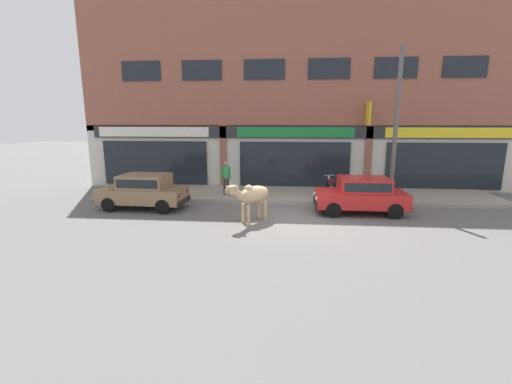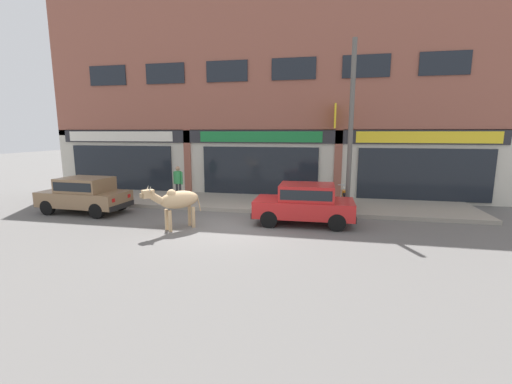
{
  "view_description": "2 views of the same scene",
  "coord_description": "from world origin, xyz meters",
  "px_view_note": "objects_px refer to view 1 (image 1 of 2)",
  "views": [
    {
      "loc": [
        -0.4,
        -12.61,
        3.65
      ],
      "look_at": [
        -1.63,
        1.0,
        0.79
      ],
      "focal_mm": 24.0,
      "sensor_mm": 36.0,
      "label": 1
    },
    {
      "loc": [
        3.3,
        -11.09,
        3.29
      ],
      "look_at": [
        0.8,
        1.0,
        1.11
      ],
      "focal_mm": 24.0,
      "sensor_mm": 36.0,
      "label": 2
    }
  ],
  "objects_px": {
    "car_0": "(144,190)",
    "motorcycle_0": "(333,187)",
    "motorcycle_2": "(384,189)",
    "utility_pole": "(396,126)",
    "motorcycle_1": "(360,188)",
    "car_1": "(361,193)",
    "pedestrian": "(226,175)",
    "cow": "(252,195)"
  },
  "relations": [
    {
      "from": "car_0",
      "to": "motorcycle_0",
      "type": "xyz_separation_m",
      "value": [
        8.16,
        2.69,
        -0.26
      ]
    },
    {
      "from": "motorcycle_2",
      "to": "utility_pole",
      "type": "relative_size",
      "value": 0.28
    },
    {
      "from": "motorcycle_1",
      "to": "motorcycle_2",
      "type": "xyz_separation_m",
      "value": [
        1.08,
        -0.02,
        0.0
      ]
    },
    {
      "from": "car_1",
      "to": "motorcycle_2",
      "type": "distance_m",
      "value": 2.87
    },
    {
      "from": "car_1",
      "to": "pedestrian",
      "type": "bearing_deg",
      "value": 159.46
    },
    {
      "from": "car_1",
      "to": "utility_pole",
      "type": "height_order",
      "value": "utility_pole"
    },
    {
      "from": "cow",
      "to": "pedestrian",
      "type": "relative_size",
      "value": 1.11
    },
    {
      "from": "cow",
      "to": "car_1",
      "type": "height_order",
      "value": "cow"
    },
    {
      "from": "motorcycle_1",
      "to": "cow",
      "type": "bearing_deg",
      "value": -139.42
    },
    {
      "from": "utility_pole",
      "to": "car_1",
      "type": "bearing_deg",
      "value": -136.38
    },
    {
      "from": "cow",
      "to": "car_0",
      "type": "relative_size",
      "value": 0.48
    },
    {
      "from": "car_1",
      "to": "motorcycle_1",
      "type": "height_order",
      "value": "car_1"
    },
    {
      "from": "pedestrian",
      "to": "utility_pole",
      "type": "bearing_deg",
      "value": -5.38
    },
    {
      "from": "motorcycle_0",
      "to": "motorcycle_1",
      "type": "relative_size",
      "value": 0.99
    },
    {
      "from": "motorcycle_2",
      "to": "pedestrian",
      "type": "relative_size",
      "value": 1.13
    },
    {
      "from": "car_1",
      "to": "motorcycle_1",
      "type": "xyz_separation_m",
      "value": [
        0.44,
        2.44,
        -0.26
      ]
    },
    {
      "from": "motorcycle_0",
      "to": "motorcycle_2",
      "type": "height_order",
      "value": "same"
    },
    {
      "from": "utility_pole",
      "to": "cow",
      "type": "bearing_deg",
      "value": -152.27
    },
    {
      "from": "motorcycle_1",
      "to": "utility_pole",
      "type": "height_order",
      "value": "utility_pole"
    },
    {
      "from": "car_1",
      "to": "motorcycle_2",
      "type": "xyz_separation_m",
      "value": [
        1.52,
        2.42,
        -0.26
      ]
    },
    {
      "from": "car_0",
      "to": "motorcycle_2",
      "type": "xyz_separation_m",
      "value": [
        10.45,
        2.48,
        -0.26
      ]
    },
    {
      "from": "utility_pole",
      "to": "motorcycle_0",
      "type": "bearing_deg",
      "value": 153.99
    },
    {
      "from": "car_0",
      "to": "pedestrian",
      "type": "bearing_deg",
      "value": 36.0
    },
    {
      "from": "cow",
      "to": "utility_pole",
      "type": "xyz_separation_m",
      "value": [
        5.77,
        3.04,
        2.4
      ]
    },
    {
      "from": "car_0",
      "to": "utility_pole",
      "type": "distance_m",
      "value": 10.92
    },
    {
      "from": "car_0",
      "to": "pedestrian",
      "type": "relative_size",
      "value": 2.3
    },
    {
      "from": "pedestrian",
      "to": "car_0",
      "type": "bearing_deg",
      "value": -144.0
    },
    {
      "from": "pedestrian",
      "to": "utility_pole",
      "type": "distance_m",
      "value": 7.77
    },
    {
      "from": "motorcycle_2",
      "to": "pedestrian",
      "type": "distance_m",
      "value": 7.39
    },
    {
      "from": "motorcycle_2",
      "to": "pedestrian",
      "type": "height_order",
      "value": "pedestrian"
    },
    {
      "from": "motorcycle_0",
      "to": "utility_pole",
      "type": "relative_size",
      "value": 0.28
    },
    {
      "from": "cow",
      "to": "utility_pole",
      "type": "distance_m",
      "value": 6.95
    },
    {
      "from": "motorcycle_0",
      "to": "pedestrian",
      "type": "distance_m",
      "value": 5.12
    },
    {
      "from": "car_1",
      "to": "utility_pole",
      "type": "distance_m",
      "value": 3.38
    },
    {
      "from": "motorcycle_2",
      "to": "utility_pole",
      "type": "xyz_separation_m",
      "value": [
        0.04,
        -0.93,
        2.86
      ]
    },
    {
      "from": "cow",
      "to": "car_0",
      "type": "bearing_deg",
      "value": 162.53
    },
    {
      "from": "motorcycle_2",
      "to": "pedestrian",
      "type": "xyz_separation_m",
      "value": [
        -7.36,
        -0.23,
        0.6
      ]
    },
    {
      "from": "motorcycle_0",
      "to": "car_1",
      "type": "bearing_deg",
      "value": -73.65
    },
    {
      "from": "car_0",
      "to": "motorcycle_1",
      "type": "relative_size",
      "value": 2.03
    },
    {
      "from": "motorcycle_2",
      "to": "motorcycle_1",
      "type": "bearing_deg",
      "value": 178.93
    },
    {
      "from": "cow",
      "to": "utility_pole",
      "type": "bearing_deg",
      "value": 27.73
    },
    {
      "from": "motorcycle_0",
      "to": "pedestrian",
      "type": "xyz_separation_m",
      "value": [
        -5.07,
        -0.44,
        0.6
      ]
    }
  ]
}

